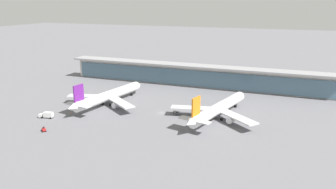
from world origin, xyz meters
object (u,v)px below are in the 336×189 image
at_px(airliner_centre_stand, 218,109).
at_px(safety_cone_alpha, 71,112).
at_px(service_truck_under_wing_grey, 176,112).
at_px(service_truck_near_nose_white, 47,115).
at_px(service_truck_mid_apron_red, 44,129).
at_px(airliner_left_stand, 108,96).

relative_size(airliner_centre_stand, safety_cone_alpha, 87.39).
bearing_deg(safety_cone_alpha, service_truck_under_wing_grey, 19.80).
xyz_separation_m(service_truck_near_nose_white, safety_cone_alpha, (6.62, 10.85, -1.37)).
xyz_separation_m(airliner_centre_stand, service_truck_mid_apron_red, (-70.03, -45.49, -4.32)).
relative_size(airliner_centre_stand, service_truck_near_nose_white, 8.03).
distance_m(airliner_centre_stand, service_truck_near_nose_white, 86.58).
bearing_deg(service_truck_under_wing_grey, service_truck_mid_apron_red, -137.27).
bearing_deg(safety_cone_alpha, service_truck_mid_apron_red, -80.63).
xyz_separation_m(airliner_left_stand, service_truck_under_wing_grey, (41.96, -1.02, -4.38)).
xyz_separation_m(airliner_centre_stand, service_truck_near_nose_white, (-80.89, -30.66, -3.50)).
bearing_deg(airliner_centre_stand, airliner_left_stand, 179.90).
height_order(airliner_left_stand, safety_cone_alpha, airliner_left_stand).
height_order(service_truck_under_wing_grey, service_truck_mid_apron_red, service_truck_under_wing_grey).
relative_size(service_truck_near_nose_white, service_truck_under_wing_grey, 1.24).
relative_size(service_truck_under_wing_grey, safety_cone_alpha, 8.77).
height_order(airliner_centre_stand, safety_cone_alpha, airliner_centre_stand).
distance_m(service_truck_mid_apron_red, safety_cone_alpha, 26.04).
relative_size(service_truck_near_nose_white, safety_cone_alpha, 10.88).
relative_size(airliner_left_stand, service_truck_mid_apron_red, 18.78).
bearing_deg(service_truck_under_wing_grey, safety_cone_alpha, -160.20).
distance_m(service_truck_under_wing_grey, service_truck_mid_apron_red, 65.71).
bearing_deg(service_truck_near_nose_white, airliner_left_stand, 60.85).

